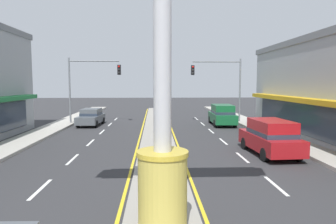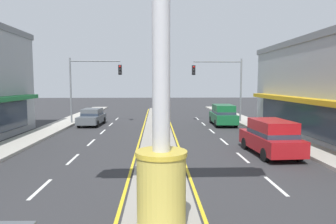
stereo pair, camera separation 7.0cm
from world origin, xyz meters
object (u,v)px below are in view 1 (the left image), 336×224
(traffic_light_left_side, at_px, (88,79))
(suv_far_left_oncoming, at_px, (270,137))
(district_sign, at_px, (162,68))
(traffic_light_right_side, at_px, (222,79))
(suv_near_left_lane, at_px, (222,115))
(sedan_mid_left_lane, at_px, (91,117))

(traffic_light_left_side, bearing_deg, suv_far_left_oncoming, -46.15)
(district_sign, height_order, traffic_light_left_side, district_sign)
(traffic_light_right_side, height_order, suv_far_left_oncoming, traffic_light_right_side)
(traffic_light_right_side, bearing_deg, district_sign, -106.17)
(district_sign, bearing_deg, suv_near_left_lane, 73.37)
(district_sign, bearing_deg, traffic_light_left_side, 106.47)
(suv_near_left_lane, xyz_separation_m, sedan_mid_left_lane, (-12.04, 0.52, -0.20))
(traffic_light_left_side, height_order, traffic_light_right_side, same)
(traffic_light_left_side, relative_size, sedan_mid_left_lane, 1.41)
(district_sign, relative_size, traffic_light_right_side, 1.30)
(traffic_light_right_side, bearing_deg, traffic_light_left_side, -178.05)
(sedan_mid_left_lane, distance_m, suv_far_left_oncoming, 17.12)
(district_sign, bearing_deg, suv_far_left_oncoming, 54.65)
(traffic_light_left_side, bearing_deg, sedan_mid_left_lane, -66.42)
(traffic_light_left_side, xyz_separation_m, traffic_light_right_side, (12.61, 0.43, 0.00))
(suv_far_left_oncoming, bearing_deg, traffic_light_left_side, 133.85)
(traffic_light_right_side, relative_size, suv_near_left_lane, 1.33)
(district_sign, relative_size, suv_far_left_oncoming, 1.72)
(district_sign, distance_m, sedan_mid_left_lane, 21.80)
(sedan_mid_left_lane, bearing_deg, district_sign, -73.76)
(district_sign, relative_size, traffic_light_left_side, 1.30)
(traffic_light_left_side, xyz_separation_m, suv_far_left_oncoming, (12.33, -12.83, -3.26))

